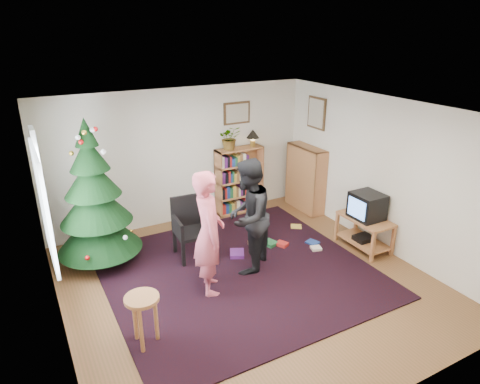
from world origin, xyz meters
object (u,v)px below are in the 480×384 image
picture_right (317,113)px  stool (143,308)px  bookshelf_right (306,178)px  christmas_tree (95,206)px  tv_stand (364,230)px  armchair (190,225)px  crt_tv (367,206)px  person_standing (209,233)px  potted_plant (230,138)px  table_lamp (253,135)px  bookshelf_back (239,179)px  person_by_chair (248,217)px  picture_back (237,113)px

picture_right → stool: size_ratio=0.91×
picture_right → bookshelf_right: bearing=162.2°
christmas_tree → tv_stand: bearing=-22.1°
tv_stand → armchair: size_ratio=0.92×
crt_tv → armchair: (-2.62, 1.18, -0.23)m
christmas_tree → person_standing: christmas_tree is taller
picture_right → potted_plant: bearing=159.1°
table_lamp → christmas_tree: bearing=-166.7°
bookshelf_back → person_standing: 2.81m
christmas_tree → table_lamp: 3.31m
person_standing → person_by_chair: bearing=-56.5°
tv_stand → stool: stool is taller
picture_right → christmas_tree: bearing=-177.9°
stool → person_by_chair: person_by_chair is taller
table_lamp → armchair: bearing=-147.3°
crt_tv → person_by_chair: bearing=170.3°
christmas_tree → armchair: (1.34, -0.43, -0.43)m
christmas_tree → armchair: bearing=-17.7°
bookshelf_back → tv_stand: bearing=-65.1°
tv_stand → christmas_tree: bearing=157.9°
bookshelf_right → crt_tv: bookshelf_right is taller
picture_back → potted_plant: size_ratio=1.20×
table_lamp → potted_plant: bearing=180.0°
armchair → table_lamp: 2.39m
bookshelf_back → table_lamp: (0.30, 0.00, 0.86)m
armchair → stool: armchair is taller
tv_stand → potted_plant: 2.95m
person_by_chair → potted_plant: person_by_chair is taller
crt_tv → tv_stand: bearing=0.0°
bookshelf_back → crt_tv: (1.09, -2.36, 0.10)m
christmas_tree → crt_tv: bearing=-22.1°
stool → potted_plant: 4.04m
picture_back → bookshelf_right: picture_back is taller
armchair → bookshelf_back: bearing=41.7°
bookshelf_right → potted_plant: potted_plant is taller
bookshelf_right → potted_plant: bearing=68.8°
stool → table_lamp: 4.38m
picture_back → table_lamp: picture_back is taller
person_by_chair → crt_tv: bearing=129.1°
person_by_chair → table_lamp: size_ratio=5.29×
stool → picture_back: bearing=46.8°
potted_plant → person_standing: bearing=-123.5°
crt_tv → person_standing: bearing=177.5°
tv_stand → person_by_chair: bearing=170.3°
picture_back → crt_tv: (1.07, -2.49, -1.19)m
picture_back → stool: 4.40m
picture_right → person_by_chair: (-2.29, -1.42, -1.07)m
crt_tv → stool: crt_tv is taller
stool → table_lamp: (3.12, 2.90, 1.01)m
crt_tv → armchair: bearing=155.7°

